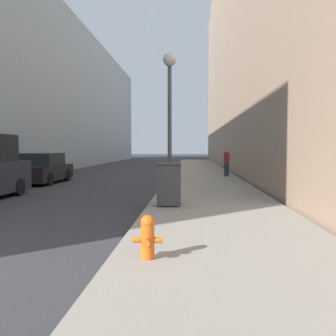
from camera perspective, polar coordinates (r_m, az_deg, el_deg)
The scene contains 8 objects.
sidewalk_right at distance 22.06m, azimuth 5.34°, elevation -1.35°, with size 3.92×60.00×0.12m.
building_left_glass at distance 34.09m, azimuth -24.17°, elevation 10.64°, with size 12.00×60.00×12.79m.
building_right_stone at distance 32.48m, azimuth 20.13°, elevation 18.78°, with size 12.00×60.00×21.29m.
fire_hydrant at distance 5.64m, azimuth -3.13°, elevation -10.31°, with size 0.44×0.33×0.66m.
trash_bin at distance 10.67m, azimuth 0.17°, elevation -2.43°, with size 0.67×0.72×1.21m.
lamppost at distance 14.41m, azimuth 0.25°, elevation 10.63°, with size 0.52×0.52×5.24m.
parked_sedan_near at distance 19.74m, azimuth -18.51°, elevation -0.18°, with size 1.81×4.30×1.51m.
pedestrian_on_sidewalk at distance 21.84m, azimuth 8.92°, elevation 0.83°, with size 0.32×0.21×1.58m.
Camera 1 is at (4.93, -3.98, 1.77)m, focal length 40.00 mm.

